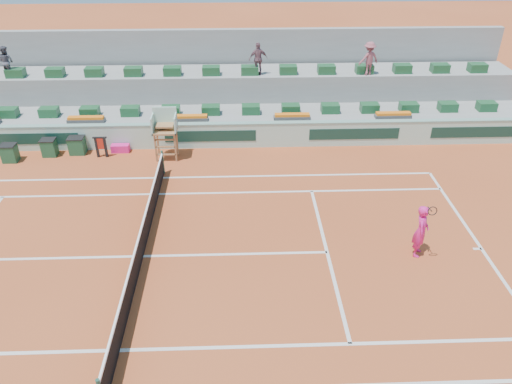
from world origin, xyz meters
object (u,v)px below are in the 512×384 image
at_px(umpire_chair, 165,127).
at_px(tennis_player, 421,231).
at_px(drink_cooler_a, 77,145).
at_px(player_bag, 120,148).

relative_size(umpire_chair, tennis_player, 1.05).
distance_m(drink_cooler_a, tennis_player, 16.10).
distance_m(umpire_chair, tennis_player, 12.23).
height_order(player_bag, umpire_chair, umpire_chair).
relative_size(player_bag, drink_cooler_a, 1.01).
height_order(umpire_chair, tennis_player, umpire_chair).
bearing_deg(player_bag, drink_cooler_a, -177.68).
bearing_deg(player_bag, umpire_chair, -14.83).
height_order(umpire_chair, drink_cooler_a, umpire_chair).
bearing_deg(tennis_player, drink_cooler_a, 149.31).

